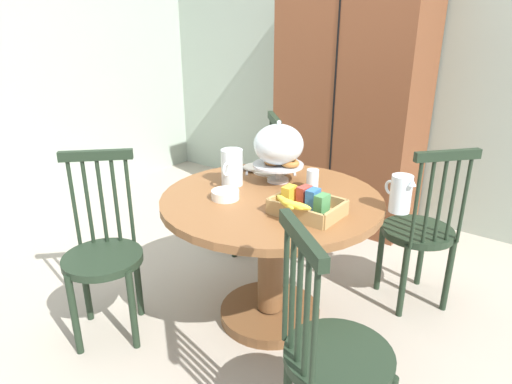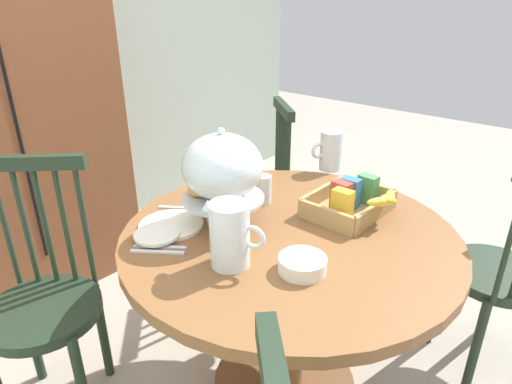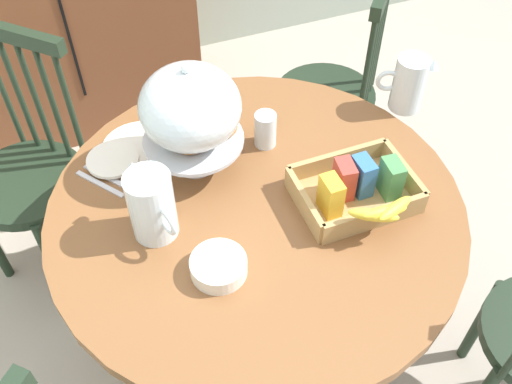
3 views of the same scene
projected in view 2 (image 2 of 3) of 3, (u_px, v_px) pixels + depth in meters
dining_table at (287, 286)px, 1.56m from camera, size 1.13×1.13×0.74m
windsor_chair_near_window at (501, 277)px, 1.72m from camera, size 0.47×0.47×0.97m
windsor_chair_by_cabinet at (257, 200)px, 2.37m from camera, size 0.47×0.47×0.97m
windsor_chair_facing_door at (45, 306)px, 1.55m from camera, size 0.47×0.47×0.97m
pastry_stand_with_dome at (222, 170)px, 1.44m from camera, size 0.28×0.28×0.34m
orange_juice_pitcher at (331, 152)px, 1.97m from camera, size 0.17×0.10×0.18m
milk_pitcher at (230, 237)px, 1.25m from camera, size 0.12×0.20×0.20m
cereal_basket at (353, 201)px, 1.57m from camera, size 0.32×0.30×0.12m
china_plate_large at (171, 225)px, 1.50m from camera, size 0.22×0.22×0.01m
china_plate_small at (157, 234)px, 1.42m from camera, size 0.15×0.15×0.01m
cereal_bowl at (302, 264)px, 1.25m from camera, size 0.14×0.14×0.04m
drinking_glass at (263, 189)px, 1.65m from camera, size 0.06×0.06×0.11m
table_knife at (160, 247)px, 1.37m from camera, size 0.11×0.14×0.01m
dinner_fork at (157, 252)px, 1.34m from camera, size 0.11×0.14×0.01m
soup_spoon at (181, 208)px, 1.63m from camera, size 0.11×0.14×0.01m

